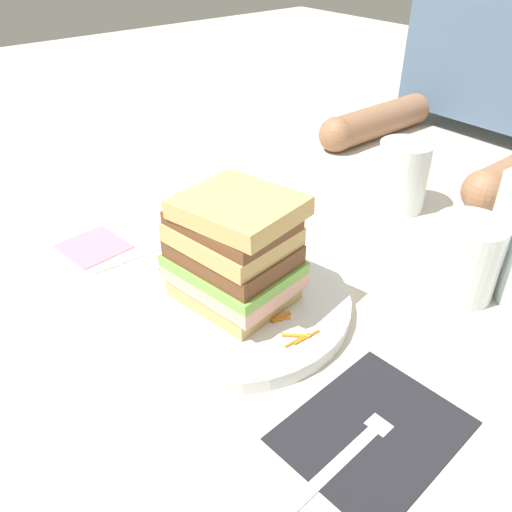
{
  "coord_description": "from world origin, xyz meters",
  "views": [
    {
      "loc": [
        0.36,
        -0.28,
        0.37
      ],
      "look_at": [
        0.0,
        0.02,
        0.06
      ],
      "focal_mm": 36.7,
      "sensor_mm": 36.0,
      "label": 1
    }
  ],
  "objects_px": {
    "main_plate": "(235,302)",
    "juice_glass": "(463,262)",
    "napkin_dark": "(373,430)",
    "side_plate": "(173,179)",
    "knife": "(160,246)",
    "sandwich": "(234,251)",
    "napkin_pink": "(94,246)",
    "empty_tumbler_0": "(402,176)",
    "fork": "(357,443)"
  },
  "relations": [
    {
      "from": "fork",
      "to": "sandwich",
      "type": "bearing_deg",
      "value": 171.15
    },
    {
      "from": "side_plate",
      "to": "napkin_pink",
      "type": "bearing_deg",
      "value": -61.91
    },
    {
      "from": "napkin_dark",
      "to": "empty_tumbler_0",
      "type": "distance_m",
      "value": 0.42
    },
    {
      "from": "empty_tumbler_0",
      "to": "side_plate",
      "type": "bearing_deg",
      "value": -141.97
    },
    {
      "from": "napkin_dark",
      "to": "fork",
      "type": "height_order",
      "value": "fork"
    },
    {
      "from": "empty_tumbler_0",
      "to": "napkin_pink",
      "type": "xyz_separation_m",
      "value": [
        -0.18,
        -0.4,
        -0.05
      ]
    },
    {
      "from": "napkin_dark",
      "to": "napkin_pink",
      "type": "xyz_separation_m",
      "value": [
        -0.42,
        -0.06,
        -0.0
      ]
    },
    {
      "from": "juice_glass",
      "to": "side_plate",
      "type": "relative_size",
      "value": 0.45
    },
    {
      "from": "knife",
      "to": "sandwich",
      "type": "bearing_deg",
      "value": 0.51
    },
    {
      "from": "empty_tumbler_0",
      "to": "side_plate",
      "type": "height_order",
      "value": "empty_tumbler_0"
    },
    {
      "from": "sandwich",
      "to": "napkin_pink",
      "type": "height_order",
      "value": "sandwich"
    },
    {
      "from": "main_plate",
      "to": "juice_glass",
      "type": "relative_size",
      "value": 2.8
    },
    {
      "from": "napkin_dark",
      "to": "juice_glass",
      "type": "height_order",
      "value": "juice_glass"
    },
    {
      "from": "napkin_dark",
      "to": "fork",
      "type": "relative_size",
      "value": 0.9
    },
    {
      "from": "empty_tumbler_0",
      "to": "juice_glass",
      "type": "bearing_deg",
      "value": -33.22
    },
    {
      "from": "knife",
      "to": "side_plate",
      "type": "bearing_deg",
      "value": 143.06
    },
    {
      "from": "main_plate",
      "to": "juice_glass",
      "type": "distance_m",
      "value": 0.26
    },
    {
      "from": "main_plate",
      "to": "juice_glass",
      "type": "xyz_separation_m",
      "value": [
        0.14,
        0.21,
        0.03
      ]
    },
    {
      "from": "sandwich",
      "to": "knife",
      "type": "bearing_deg",
      "value": -179.49
    },
    {
      "from": "empty_tumbler_0",
      "to": "side_plate",
      "type": "xyz_separation_m",
      "value": [
        -0.28,
        -0.22,
        -0.04
      ]
    },
    {
      "from": "sandwich",
      "to": "side_plate",
      "type": "xyz_separation_m",
      "value": [
        -0.31,
        0.11,
        -0.07
      ]
    },
    {
      "from": "sandwich",
      "to": "fork",
      "type": "bearing_deg",
      "value": -8.85
    },
    {
      "from": "main_plate",
      "to": "empty_tumbler_0",
      "type": "height_order",
      "value": "empty_tumbler_0"
    },
    {
      "from": "fork",
      "to": "juice_glass",
      "type": "distance_m",
      "value": 0.26
    },
    {
      "from": "main_plate",
      "to": "side_plate",
      "type": "distance_m",
      "value": 0.33
    },
    {
      "from": "juice_glass",
      "to": "side_plate",
      "type": "height_order",
      "value": "juice_glass"
    },
    {
      "from": "napkin_pink",
      "to": "empty_tumbler_0",
      "type": "bearing_deg",
      "value": 65.6
    },
    {
      "from": "fork",
      "to": "empty_tumbler_0",
      "type": "height_order",
      "value": "empty_tumbler_0"
    },
    {
      "from": "sandwich",
      "to": "side_plate",
      "type": "relative_size",
      "value": 0.7
    },
    {
      "from": "knife",
      "to": "napkin_pink",
      "type": "bearing_deg",
      "value": -129.44
    },
    {
      "from": "napkin_dark",
      "to": "napkin_pink",
      "type": "distance_m",
      "value": 0.42
    },
    {
      "from": "knife",
      "to": "juice_glass",
      "type": "distance_m",
      "value": 0.37
    },
    {
      "from": "side_plate",
      "to": "sandwich",
      "type": "bearing_deg",
      "value": -19.74
    },
    {
      "from": "napkin_dark",
      "to": "knife",
      "type": "distance_m",
      "value": 0.37
    },
    {
      "from": "napkin_dark",
      "to": "side_plate",
      "type": "xyz_separation_m",
      "value": [
        -0.52,
        0.12,
        0.01
      ]
    },
    {
      "from": "sandwich",
      "to": "empty_tumbler_0",
      "type": "height_order",
      "value": "sandwich"
    },
    {
      "from": "side_plate",
      "to": "napkin_pink",
      "type": "relative_size",
      "value": 2.54
    },
    {
      "from": "knife",
      "to": "empty_tumbler_0",
      "type": "height_order",
      "value": "empty_tumbler_0"
    },
    {
      "from": "main_plate",
      "to": "knife",
      "type": "xyz_separation_m",
      "value": [
        -0.16,
        -0.0,
        -0.01
      ]
    },
    {
      "from": "juice_glass",
      "to": "side_plate",
      "type": "bearing_deg",
      "value": -167.16
    },
    {
      "from": "sandwich",
      "to": "napkin_pink",
      "type": "relative_size",
      "value": 1.77
    },
    {
      "from": "juice_glass",
      "to": "empty_tumbler_0",
      "type": "height_order",
      "value": "empty_tumbler_0"
    },
    {
      "from": "empty_tumbler_0",
      "to": "side_plate",
      "type": "relative_size",
      "value": 0.49
    },
    {
      "from": "fork",
      "to": "knife",
      "type": "height_order",
      "value": "fork"
    },
    {
      "from": "napkin_dark",
      "to": "juice_glass",
      "type": "bearing_deg",
      "value": 106.72
    },
    {
      "from": "knife",
      "to": "napkin_pink",
      "type": "height_order",
      "value": "same"
    },
    {
      "from": "juice_glass",
      "to": "napkin_dark",
      "type": "bearing_deg",
      "value": -73.28
    },
    {
      "from": "fork",
      "to": "empty_tumbler_0",
      "type": "xyz_separation_m",
      "value": [
        -0.24,
        0.36,
        0.04
      ]
    },
    {
      "from": "knife",
      "to": "juice_glass",
      "type": "height_order",
      "value": "juice_glass"
    },
    {
      "from": "main_plate",
      "to": "napkin_pink",
      "type": "bearing_deg",
      "value": -162.61
    }
  ]
}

